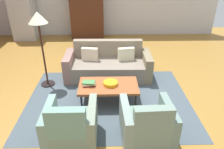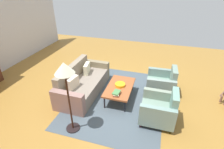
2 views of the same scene
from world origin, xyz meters
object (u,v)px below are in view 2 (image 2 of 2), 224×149
object	(u,v)px
armchair_left	(161,110)
couch	(82,84)
coffee_table	(120,88)
armchair_right	(163,84)
fruit_bowl	(120,85)
book_stack	(116,93)
floor_lamp	(65,75)

from	to	relation	value
armchair_left	couch	bearing A→B (deg)	75.53
coffee_table	armchair_right	bearing A→B (deg)	-62.66
couch	coffee_table	world-z (taller)	couch
coffee_table	fruit_bowl	size ratio (longest dim) A/B	4.12
coffee_table	book_stack	distance (m)	0.40
floor_lamp	book_stack	bearing A→B (deg)	-35.83
armchair_right	book_stack	size ratio (longest dim) A/B	3.22
armchair_left	coffee_table	bearing A→B (deg)	62.65
couch	fruit_bowl	size ratio (longest dim) A/B	7.25
coffee_table	armchair_left	xyz separation A→B (m)	(-0.60, -1.17, -0.03)
armchair_right	armchair_left	bearing A→B (deg)	177.32
book_stack	coffee_table	bearing A→B (deg)	1.73
armchair_right	floor_lamp	world-z (taller)	floor_lamp
armchair_right	floor_lamp	xyz separation A→B (m)	(-2.05, 1.91, 1.10)
coffee_table	armchair_right	size ratio (longest dim) A/B	1.36
armchair_right	fruit_bowl	world-z (taller)	armchair_right
armchair_right	floor_lamp	size ratio (longest dim) A/B	0.51
book_stack	floor_lamp	bearing A→B (deg)	144.17
coffee_table	armchair_left	size ratio (longest dim) A/B	1.36
fruit_bowl	floor_lamp	size ratio (longest dim) A/B	0.17
coffee_table	armchair_right	distance (m)	1.31
armchair_right	book_stack	xyz separation A→B (m)	(-1.00, 1.15, 0.11)
couch	armchair_left	size ratio (longest dim) A/B	2.40
coffee_table	fruit_bowl	xyz separation A→B (m)	(0.04, -0.00, 0.07)
fruit_bowl	book_stack	distance (m)	0.44
armchair_left	book_stack	distance (m)	1.18
couch	coffee_table	bearing A→B (deg)	90.83
couch	armchair_right	size ratio (longest dim) A/B	2.40
armchair_right	fruit_bowl	xyz separation A→B (m)	(-0.56, 1.17, 0.10)
armchair_left	fruit_bowl	size ratio (longest dim) A/B	3.02
coffee_table	fruit_bowl	world-z (taller)	fruit_bowl
fruit_bowl	book_stack	bearing A→B (deg)	-178.44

